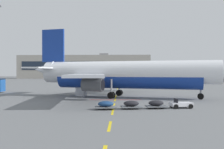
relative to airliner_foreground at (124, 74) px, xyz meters
name	(u,v)px	position (x,y,z in m)	size (l,w,h in m)	color
ground	(216,91)	(20.65, 14.00, -3.95)	(400.00, 400.00, 0.00)	slate
apron_paint_markings	(117,92)	(-1.35, 11.69, -3.95)	(8.00, 95.95, 0.01)	yellow
airliner_foreground	(124,74)	(0.00, 0.00, 0.00)	(34.45, 33.58, 12.20)	white
airliner_mid_left	(219,72)	(46.51, 81.96, 0.10)	(33.85, 31.96, 12.52)	silver
baggage_train	(144,104)	(2.26, -13.70, -3.42)	(11.68, 3.42, 1.14)	silver
uld_cargo_container	(81,92)	(-7.60, 2.23, -3.15)	(1.92, 1.89, 1.60)	#B7BCC6
terminal_satellite	(85,67)	(-24.61, 129.89, 3.63)	(85.49, 21.64, 16.74)	#9E998E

